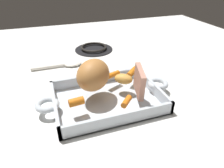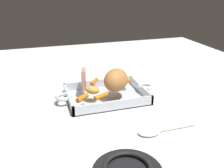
{
  "view_description": "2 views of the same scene",
  "coord_description": "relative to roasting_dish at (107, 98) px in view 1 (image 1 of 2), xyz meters",
  "views": [
    {
      "loc": [
        0.15,
        0.48,
        0.37
      ],
      "look_at": [
        -0.02,
        -0.02,
        0.05
      ],
      "focal_mm": 32.0,
      "sensor_mm": 36.0,
      "label": 1
    },
    {
      "loc": [
        -0.26,
        -0.91,
        0.46
      ],
      "look_at": [
        0.03,
        0.01,
        0.06
      ],
      "focal_mm": 40.3,
      "sensor_mm": 36.0,
      "label": 2
    }
  ],
  "objects": [
    {
      "name": "potato_near_roast",
      "position": [
        -0.06,
        -0.03,
        0.04
      ],
      "size": [
        0.07,
        0.07,
        0.03
      ],
      "primitive_type": "ellipsoid",
      "rotation": [
        0.0,
        0.0,
        5.62
      ],
      "color": "gold",
      "rests_on": "roasting_dish"
    },
    {
      "name": "baby_carrot_northeast",
      "position": [
        -0.11,
        -0.07,
        0.04
      ],
      "size": [
        0.06,
        0.05,
        0.02
      ],
      "primitive_type": "cylinder",
      "rotation": [
        1.59,
        0.0,
        2.32
      ],
      "color": "orange",
      "rests_on": "roasting_dish"
    },
    {
      "name": "baby_carrot_southwest",
      "position": [
        -0.04,
        -0.07,
        0.04
      ],
      "size": [
        0.06,
        0.04,
        0.02
      ],
      "primitive_type": "cylinder",
      "rotation": [
        1.53,
        0.0,
        1.98
      ],
      "color": "orange",
      "rests_on": "roasting_dish"
    },
    {
      "name": "pork_roast",
      "position": [
        0.03,
        -0.03,
        0.07
      ],
      "size": [
        0.15,
        0.15,
        0.09
      ],
      "primitive_type": "ellipsoid",
      "rotation": [
        0.0,
        0.0,
        0.77
      ],
      "color": "#BB793D",
      "rests_on": "roasting_dish"
    },
    {
      "name": "baby_carrot_short",
      "position": [
        -0.03,
        0.08,
        0.04
      ],
      "size": [
        0.05,
        0.05,
        0.02
      ],
      "primitive_type": "cylinder",
      "rotation": [
        1.47,
        0.0,
        2.42
      ],
      "color": "orange",
      "rests_on": "roasting_dish"
    },
    {
      "name": "ground_plane",
      "position": [
        0.0,
        0.0,
        -0.01
      ],
      "size": [
        1.95,
        1.95,
        0.0
      ],
      "primitive_type": "plane",
      "color": "white"
    },
    {
      "name": "stove_burner_rear",
      "position": [
        -0.07,
        -0.44,
        -0.01
      ],
      "size": [
        0.19,
        0.19,
        0.02
      ],
      "color": "black",
      "rests_on": "ground_plane"
    },
    {
      "name": "baby_carrot_center_right",
      "position": [
        0.1,
        0.04,
        0.04
      ],
      "size": [
        0.04,
        0.03,
        0.02
      ],
      "primitive_type": "cylinder",
      "rotation": [
        1.58,
        0.0,
        4.83
      ],
      "color": "orange",
      "rests_on": "roasting_dish"
    },
    {
      "name": "roasting_dish",
      "position": [
        0.0,
        0.0,
        0.0
      ],
      "size": [
        0.42,
        0.23,
        0.04
      ],
      "color": "silver",
      "rests_on": "ground_plane"
    },
    {
      "name": "roast_slice_thick",
      "position": [
        -0.08,
        0.04,
        0.07
      ],
      "size": [
        0.03,
        0.09,
        0.09
      ],
      "primitive_type": "cube",
      "rotation": [
        0.11,
        0.0,
        2.91
      ],
      "color": "tan",
      "rests_on": "roasting_dish"
    },
    {
      "name": "serving_spoon",
      "position": [
        0.09,
        -0.3,
        -0.01
      ],
      "size": [
        0.21,
        0.05,
        0.02
      ],
      "rotation": [
        0.0,
        0.0,
        3.14
      ],
      "color": "white",
      "rests_on": "ground_plane"
    }
  ]
}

